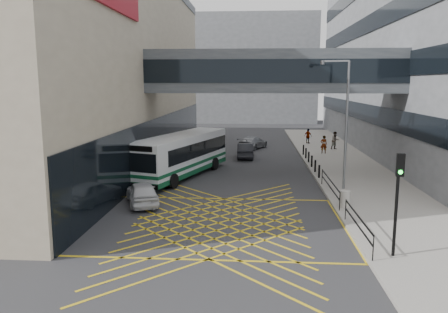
% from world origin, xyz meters
% --- Properties ---
extents(ground, '(120.00, 120.00, 0.00)m').
position_xyz_m(ground, '(0.00, 0.00, 0.00)').
color(ground, '#333335').
extents(building_whsmith, '(24.17, 42.00, 16.00)m').
position_xyz_m(building_whsmith, '(-17.98, 16.00, 8.00)').
color(building_whsmith, tan).
rests_on(building_whsmith, ground).
extents(building_far, '(28.00, 16.00, 18.00)m').
position_xyz_m(building_far, '(-2.00, 60.00, 9.00)').
color(building_far, slate).
rests_on(building_far, ground).
extents(skybridge, '(20.00, 4.10, 3.00)m').
position_xyz_m(skybridge, '(3.00, 12.00, 7.50)').
color(skybridge, '#454A4F').
rests_on(skybridge, ground).
extents(pavement, '(6.00, 54.00, 0.16)m').
position_xyz_m(pavement, '(9.00, 15.00, 0.08)').
color(pavement, gray).
rests_on(pavement, ground).
extents(box_junction, '(12.00, 9.00, 0.01)m').
position_xyz_m(box_junction, '(0.00, 0.00, 0.00)').
color(box_junction, gold).
rests_on(box_junction, ground).
extents(bus, '(5.77, 11.07, 3.04)m').
position_xyz_m(bus, '(-3.48, 10.61, 1.63)').
color(bus, silver).
rests_on(bus, ground).
extents(car_white, '(3.09, 4.53, 1.34)m').
position_xyz_m(car_white, '(-4.50, 3.01, 0.67)').
color(car_white, silver).
rests_on(car_white, ground).
extents(car_dark, '(1.73, 4.32, 1.35)m').
position_xyz_m(car_dark, '(0.93, 18.77, 0.67)').
color(car_dark, black).
rests_on(car_dark, ground).
extents(car_silver, '(3.43, 4.73, 1.36)m').
position_xyz_m(car_silver, '(1.55, 24.48, 0.68)').
color(car_silver, gray).
rests_on(car_silver, ground).
extents(traffic_light, '(0.30, 0.47, 4.01)m').
position_xyz_m(traffic_light, '(7.05, -4.05, 2.77)').
color(traffic_light, black).
rests_on(traffic_light, pavement).
extents(street_lamp, '(1.78, 0.66, 7.90)m').
position_xyz_m(street_lamp, '(7.15, 6.91, 4.66)').
color(street_lamp, slate).
rests_on(street_lamp, pavement).
extents(litter_bin, '(0.52, 0.52, 0.89)m').
position_xyz_m(litter_bin, '(6.56, 2.69, 0.61)').
color(litter_bin, '#ADA89E').
rests_on(litter_bin, pavement).
extents(kerb_railings, '(0.05, 12.54, 1.00)m').
position_xyz_m(kerb_railings, '(6.15, 1.78, 0.88)').
color(kerb_railings, black).
rests_on(kerb_railings, pavement).
extents(bollards, '(0.14, 10.14, 0.90)m').
position_xyz_m(bollards, '(6.25, 15.00, 0.61)').
color(bollards, black).
rests_on(bollards, pavement).
extents(pedestrian_a, '(0.69, 0.51, 1.68)m').
position_xyz_m(pedestrian_a, '(8.23, 20.89, 1.00)').
color(pedestrian_a, gray).
rests_on(pedestrian_a, pavement).
extents(pedestrian_b, '(0.98, 0.79, 1.75)m').
position_xyz_m(pedestrian_b, '(9.75, 23.51, 1.04)').
color(pedestrian_b, gray).
rests_on(pedestrian_b, pavement).
extents(pedestrian_c, '(1.01, 0.97, 1.60)m').
position_xyz_m(pedestrian_c, '(7.58, 27.63, 0.96)').
color(pedestrian_c, gray).
rests_on(pedestrian_c, pavement).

